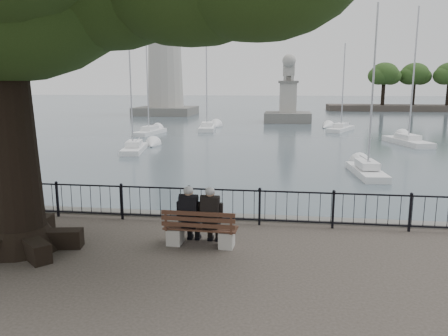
% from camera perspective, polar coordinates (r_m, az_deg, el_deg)
% --- Properties ---
extents(harbor, '(260.00, 260.00, 1.20)m').
position_cam_1_polar(harbor, '(13.09, 0.30, -8.66)').
color(harbor, '#595751').
rests_on(harbor, ground).
extents(railing, '(22.06, 0.06, 1.00)m').
position_cam_1_polar(railing, '(12.30, -0.00, -4.77)').
color(railing, black).
rests_on(railing, ground).
extents(bench, '(1.80, 0.60, 0.94)m').
position_cam_1_polar(bench, '(10.70, -3.12, -8.48)').
color(bench, gray).
rests_on(bench, ground).
extents(person_left, '(0.44, 0.75, 1.49)m').
position_cam_1_polar(person_left, '(10.75, -4.43, -6.40)').
color(person_left, black).
rests_on(person_left, ground).
extents(person_right, '(0.44, 0.75, 1.49)m').
position_cam_1_polar(person_right, '(10.63, -1.67, -6.57)').
color(person_right, black).
rests_on(person_right, ground).
extents(lighthouse, '(9.31, 9.31, 28.70)m').
position_cam_1_polar(lighthouse, '(74.24, -7.78, 16.20)').
color(lighthouse, '#595751').
rests_on(lighthouse, ground).
extents(lion_monument, '(6.04, 6.04, 8.90)m').
position_cam_1_polar(lion_monument, '(59.23, 8.34, 8.11)').
color(lion_monument, '#595751').
rests_on(lion_monument, ground).
extents(sailboat_a, '(2.18, 4.99, 8.26)m').
position_cam_1_polar(sailboat_a, '(33.17, -11.64, 2.60)').
color(sailboat_a, white).
rests_on(sailboat_a, ground).
extents(sailboat_c, '(1.64, 4.71, 9.14)m').
position_cam_1_polar(sailboat_c, '(25.15, 18.15, -0.22)').
color(sailboat_c, white).
rests_on(sailboat_c, ground).
extents(sailboat_d, '(3.00, 6.03, 11.19)m').
position_cam_1_polar(sailboat_d, '(39.59, 22.83, 3.34)').
color(sailboat_d, white).
rests_on(sailboat_d, ground).
extents(sailboat_e, '(2.18, 5.38, 11.30)m').
position_cam_1_polar(sailboat_e, '(44.73, -9.67, 4.81)').
color(sailboat_e, white).
rests_on(sailboat_e, ground).
extents(sailboat_g, '(3.56, 5.57, 9.35)m').
position_cam_1_polar(sailboat_g, '(48.96, 14.99, 5.04)').
color(sailboat_g, white).
rests_on(sailboat_g, ground).
extents(sailboat_h, '(2.27, 5.97, 14.30)m').
position_cam_1_polar(sailboat_h, '(48.38, -2.18, 5.47)').
color(sailboat_h, white).
rests_on(sailboat_h, ground).
extents(far_shore, '(30.00, 8.60, 9.18)m').
position_cam_1_polar(far_shore, '(91.87, 23.32, 9.36)').
color(far_shore, '#332D27').
rests_on(far_shore, ground).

